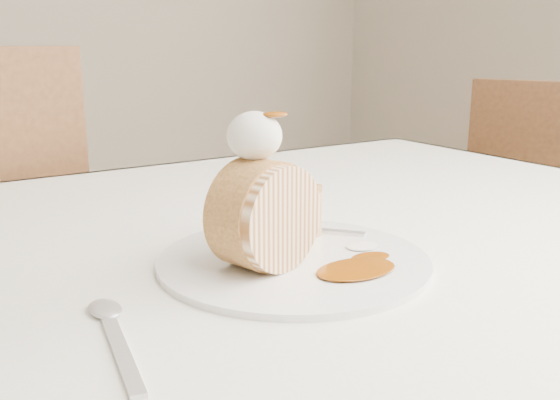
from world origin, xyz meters
TOP-DOWN VIEW (x-y plane):
  - table at (0.00, 0.20)m, footprint 1.40×0.90m
  - chair_end at (0.93, 0.42)m, footprint 0.53×0.53m
  - plate at (0.02, 0.07)m, footprint 0.35×0.35m
  - roulade_slice at (-0.02, 0.07)m, footprint 0.11×0.08m
  - cake_chunk at (0.04, 0.13)m, footprint 0.08×0.07m
  - whipped_cream at (-0.02, 0.09)m, footprint 0.05×0.05m
  - caramel_drizzle at (-0.01, 0.07)m, footprint 0.03×0.02m
  - caramel_pool at (0.04, 0.01)m, footprint 0.10×0.08m
  - fork at (0.09, 0.13)m, footprint 0.12×0.14m
  - spoon at (-0.20, -0.02)m, footprint 0.05×0.15m

SIDE VIEW (x-z plane):
  - chair_end at x=0.93m, z-range 0.06..0.94m
  - table at x=0.00m, z-range 0.29..1.04m
  - spoon at x=-0.20m, z-range 0.75..0.75m
  - plate at x=0.02m, z-range 0.75..0.76m
  - fork at x=0.09m, z-range 0.76..0.76m
  - caramel_pool at x=0.04m, z-range 0.76..0.76m
  - cake_chunk at x=0.04m, z-range 0.76..0.81m
  - roulade_slice at x=-0.02m, z-range 0.76..0.86m
  - whipped_cream at x=-0.02m, z-range 0.86..0.91m
  - caramel_drizzle at x=-0.01m, z-range 0.91..0.91m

